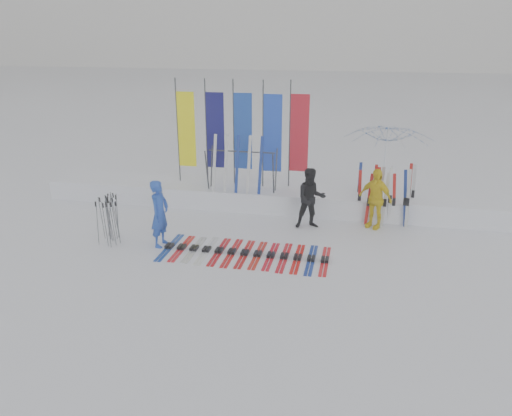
% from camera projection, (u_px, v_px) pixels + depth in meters
% --- Properties ---
extents(ground, '(120.00, 120.00, 0.00)m').
position_uv_depth(ground, '(233.00, 273.00, 11.20)').
color(ground, white).
rests_on(ground, ground).
extents(snow_bank, '(14.00, 1.60, 0.60)m').
position_uv_depth(snow_bank, '(270.00, 197.00, 15.34)').
color(snow_bank, white).
rests_on(snow_bank, ground).
extents(person_blue, '(0.48, 0.67, 1.70)m').
position_uv_depth(person_blue, '(160.00, 214.00, 12.35)').
color(person_blue, '#1F47B6').
rests_on(person_blue, ground).
extents(person_black, '(0.96, 0.84, 1.68)m').
position_uv_depth(person_black, '(311.00, 198.00, 13.51)').
color(person_black, black).
rests_on(person_black, ground).
extents(person_yellow, '(1.05, 0.85, 1.67)m').
position_uv_depth(person_yellow, '(375.00, 198.00, 13.51)').
color(person_yellow, yellow).
rests_on(person_yellow, ground).
extents(tent_canopy, '(3.53, 3.56, 2.45)m').
position_uv_depth(tent_canopy, '(386.00, 162.00, 15.65)').
color(tent_canopy, white).
rests_on(tent_canopy, ground).
extents(ski_row, '(4.04, 1.70, 0.07)m').
position_uv_depth(ski_row, '(245.00, 253.00, 12.10)').
color(ski_row, '#163D98').
rests_on(ski_row, ground).
extents(pole_cluster, '(0.59, 0.80, 1.24)m').
position_uv_depth(pole_cluster, '(110.00, 219.00, 12.70)').
color(pole_cluster, '#595B60').
rests_on(pole_cluster, ground).
extents(feather_flags, '(4.06, 0.21, 3.20)m').
position_uv_depth(feather_flags, '(242.00, 132.00, 15.04)').
color(feather_flags, '#383A3F').
rests_on(feather_flags, ground).
extents(ski_rack, '(2.04, 0.80, 1.23)m').
position_uv_depth(ski_rack, '(242.00, 165.00, 14.76)').
color(ski_rack, '#383A3F').
rests_on(ski_rack, ground).
extents(upright_skis, '(1.62, 1.18, 1.68)m').
position_uv_depth(upright_skis, '(386.00, 195.00, 14.01)').
color(upright_skis, silver).
rests_on(upright_skis, ground).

